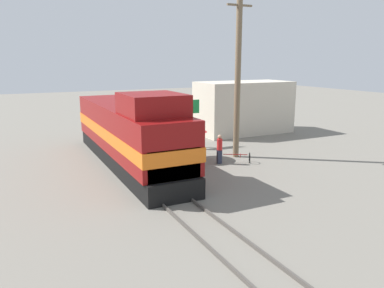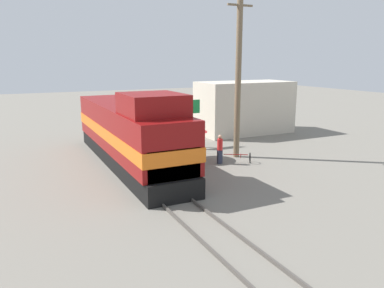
{
  "view_description": "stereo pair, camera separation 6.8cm",
  "coord_description": "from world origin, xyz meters",
  "views": [
    {
      "loc": [
        -6.42,
        -19.35,
        6.38
      ],
      "look_at": [
        1.2,
        -3.85,
        2.47
      ],
      "focal_mm": 35.0,
      "sensor_mm": 36.0,
      "label": 1
    },
    {
      "loc": [
        -6.36,
        -19.38,
        6.38
      ],
      "look_at": [
        1.2,
        -3.85,
        2.47
      ],
      "focal_mm": 35.0,
      "sensor_mm": 36.0,
      "label": 2
    }
  ],
  "objects": [
    {
      "name": "rail_far",
      "position": [
        0.72,
        0.0,
        0.07
      ],
      "size": [
        0.08,
        28.39,
        0.15
      ],
      "primitive_type": "cube",
      "color": "#4C4742",
      "rests_on": "ground_plane"
    },
    {
      "name": "billboard_sign",
      "position": [
        5.09,
        5.45,
        2.72
      ],
      "size": [
        2.54,
        0.12,
        3.48
      ],
      "color": "#595959",
      "rests_on": "ground_plane"
    },
    {
      "name": "person_bystander",
      "position": [
        5.11,
        0.22,
        1.01
      ],
      "size": [
        0.34,
        0.34,
        1.84
      ],
      "color": "#2D3347",
      "rests_on": "ground_plane"
    },
    {
      "name": "ground_plane",
      "position": [
        0.0,
        0.0,
        0.0
      ],
      "size": [
        120.0,
        120.0,
        0.0
      ],
      "primitive_type": "plane",
      "color": "slate"
    },
    {
      "name": "locomotive",
      "position": [
        0.0,
        2.29,
        2.0
      ],
      "size": [
        3.1,
        15.19,
        4.74
      ],
      "color": "black",
      "rests_on": "ground_plane"
    },
    {
      "name": "building_block_distant",
      "position": [
        12.24,
        8.23,
        2.26
      ],
      "size": [
        8.21,
        4.01,
        4.51
      ],
      "primitive_type": "cube",
      "color": "beige",
      "rests_on": "ground_plane"
    },
    {
      "name": "bicycle",
      "position": [
        6.14,
        -0.01,
        0.34
      ],
      "size": [
        1.94,
        1.52,
        0.67
      ],
      "rotation": [
        0.0,
        0.0,
        1.04
      ],
      "color": "black",
      "rests_on": "ground_plane"
    },
    {
      "name": "utility_pole",
      "position": [
        6.98,
        1.24,
        5.56
      ],
      "size": [
        1.8,
        0.38,
        10.99
      ],
      "color": "#726047",
      "rests_on": "ground_plane"
    },
    {
      "name": "vendor_umbrella",
      "position": [
        3.77,
        2.03,
        2.12
      ],
      "size": [
        2.5,
        2.5,
        2.41
      ],
      "color": "#4C4C4C",
      "rests_on": "ground_plane"
    },
    {
      "name": "rail_near",
      "position": [
        -0.72,
        0.0,
        0.07
      ],
      "size": [
        0.08,
        28.39,
        0.15
      ],
      "primitive_type": "cube",
      "color": "#4C4742",
      "rests_on": "ground_plane"
    },
    {
      "name": "shrub_cluster",
      "position": [
        3.45,
        1.8,
        0.41
      ],
      "size": [
        0.81,
        0.81,
        0.81
      ],
      "primitive_type": "sphere",
      "color": "#388C38",
      "rests_on": "ground_plane"
    }
  ]
}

